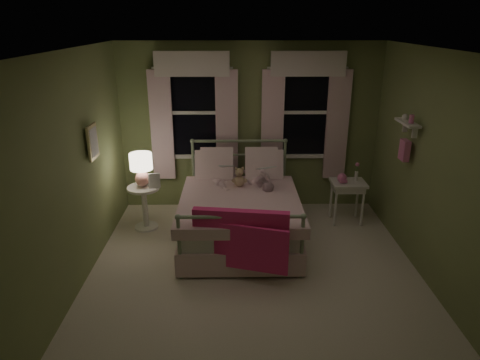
{
  "coord_description": "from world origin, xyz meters",
  "views": [
    {
      "loc": [
        -0.23,
        -4.42,
        2.89
      ],
      "look_at": [
        -0.17,
        0.59,
        1.0
      ],
      "focal_mm": 32.0,
      "sensor_mm": 36.0,
      "label": 1
    }
  ],
  "objects_px": {
    "teddy_bear": "(239,178)",
    "table_lamp": "(141,166)",
    "child_right": "(259,163)",
    "bed": "(240,213)",
    "child_left": "(220,167)",
    "nightstand_right": "(348,188)",
    "nightstand_left": "(144,202)"
  },
  "relations": [
    {
      "from": "bed",
      "to": "child_left",
      "type": "xyz_separation_m",
      "value": [
        -0.28,
        0.42,
        0.52
      ]
    },
    {
      "from": "table_lamp",
      "to": "nightstand_right",
      "type": "bearing_deg",
      "value": 3.08
    },
    {
      "from": "nightstand_left",
      "to": "child_left",
      "type": "bearing_deg",
      "value": 4.93
    },
    {
      "from": "child_left",
      "to": "teddy_bear",
      "type": "relative_size",
      "value": 2.27
    },
    {
      "from": "child_right",
      "to": "nightstand_left",
      "type": "bearing_deg",
      "value": -13.51
    },
    {
      "from": "table_lamp",
      "to": "nightstand_right",
      "type": "relative_size",
      "value": 0.75
    },
    {
      "from": "teddy_bear",
      "to": "table_lamp",
      "type": "height_order",
      "value": "table_lamp"
    },
    {
      "from": "child_left",
      "to": "child_right",
      "type": "distance_m",
      "value": 0.56
    },
    {
      "from": "child_right",
      "to": "nightstand_left",
      "type": "height_order",
      "value": "child_right"
    },
    {
      "from": "child_left",
      "to": "nightstand_left",
      "type": "bearing_deg",
      "value": -13.57
    },
    {
      "from": "bed",
      "to": "child_left",
      "type": "distance_m",
      "value": 0.73
    },
    {
      "from": "bed",
      "to": "nightstand_left",
      "type": "bearing_deg",
      "value": 166.63
    },
    {
      "from": "teddy_bear",
      "to": "table_lamp",
      "type": "relative_size",
      "value": 0.61
    },
    {
      "from": "child_right",
      "to": "bed",
      "type": "bearing_deg",
      "value": 39.62
    },
    {
      "from": "teddy_bear",
      "to": "bed",
      "type": "bearing_deg",
      "value": -90.0
    },
    {
      "from": "child_left",
      "to": "table_lamp",
      "type": "relative_size",
      "value": 1.39
    },
    {
      "from": "nightstand_left",
      "to": "table_lamp",
      "type": "bearing_deg",
      "value": 90.0
    },
    {
      "from": "child_left",
      "to": "teddy_bear",
      "type": "distance_m",
      "value": 0.34
    },
    {
      "from": "teddy_bear",
      "to": "nightstand_left",
      "type": "relative_size",
      "value": 0.45
    },
    {
      "from": "child_left",
      "to": "child_right",
      "type": "height_order",
      "value": "child_right"
    },
    {
      "from": "nightstand_right",
      "to": "nightstand_left",
      "type": "bearing_deg",
      "value": -176.92
    },
    {
      "from": "bed",
      "to": "nightstand_left",
      "type": "xyz_separation_m",
      "value": [
        -1.38,
        0.33,
        0.03
      ]
    },
    {
      "from": "teddy_bear",
      "to": "table_lamp",
      "type": "xyz_separation_m",
      "value": [
        -1.38,
        0.06,
        0.16
      ]
    },
    {
      "from": "table_lamp",
      "to": "nightstand_right",
      "type": "distance_m",
      "value": 3.02
    },
    {
      "from": "child_left",
      "to": "child_right",
      "type": "bearing_deg",
      "value": 161.5
    },
    {
      "from": "teddy_bear",
      "to": "nightstand_right",
      "type": "xyz_separation_m",
      "value": [
        1.61,
        0.22,
        -0.24
      ]
    },
    {
      "from": "nightstand_right",
      "to": "teddy_bear",
      "type": "bearing_deg",
      "value": -172.06
    },
    {
      "from": "child_left",
      "to": "nightstand_right",
      "type": "xyz_separation_m",
      "value": [
        1.89,
        0.07,
        -0.35
      ]
    },
    {
      "from": "nightstand_right",
      "to": "bed",
      "type": "bearing_deg",
      "value": -163.15
    },
    {
      "from": "child_left",
      "to": "nightstand_right",
      "type": "distance_m",
      "value": 1.92
    },
    {
      "from": "child_left",
      "to": "nightstand_left",
      "type": "distance_m",
      "value": 1.2
    },
    {
      "from": "teddy_bear",
      "to": "nightstand_left",
      "type": "xyz_separation_m",
      "value": [
        -1.38,
        0.06,
        -0.37
      ]
    }
  ]
}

